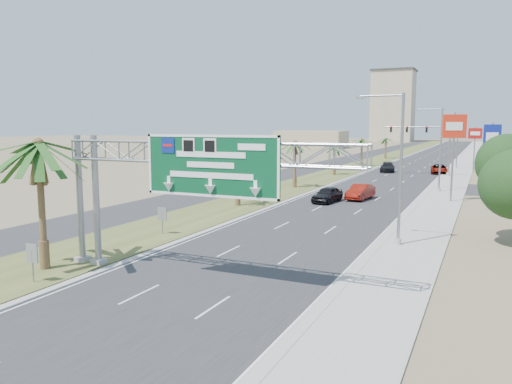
{
  "coord_description": "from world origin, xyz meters",
  "views": [
    {
      "loc": [
        12.53,
        -11.28,
        7.93
      ],
      "look_at": [
        0.8,
        14.04,
        4.2
      ],
      "focal_mm": 35.0,
      "sensor_mm": 36.0,
      "label": 1
    }
  ],
  "objects_px": {
    "pole_sign_red_far": "(475,137)",
    "car_far": "(387,167)",
    "pole_sign_red_near": "(454,132)",
    "sign_gantry": "(188,163)",
    "pole_sign_blue": "(492,140)",
    "signal_mast": "(436,145)",
    "car_right_lane": "(439,169)",
    "palm_near": "(38,144)",
    "car_mid_lane": "(360,192)",
    "car_left_lane": "(327,195)"
  },
  "relations": [
    {
      "from": "car_mid_lane",
      "to": "pole_sign_red_near",
      "type": "distance_m",
      "value": 11.29
    },
    {
      "from": "signal_mast",
      "to": "pole_sign_blue",
      "type": "relative_size",
      "value": 1.24
    },
    {
      "from": "car_mid_lane",
      "to": "car_far",
      "type": "xyz_separation_m",
      "value": [
        -3.2,
        33.74,
        -0.0
      ]
    },
    {
      "from": "signal_mast",
      "to": "car_right_lane",
      "type": "relative_size",
      "value": 1.88
    },
    {
      "from": "palm_near",
      "to": "car_far",
      "type": "relative_size",
      "value": 1.49
    },
    {
      "from": "car_left_lane",
      "to": "car_mid_lane",
      "type": "distance_m",
      "value": 4.35
    },
    {
      "from": "car_left_lane",
      "to": "signal_mast",
      "type": "bearing_deg",
      "value": 84.62
    },
    {
      "from": "car_right_lane",
      "to": "pole_sign_blue",
      "type": "height_order",
      "value": "pole_sign_blue"
    },
    {
      "from": "sign_gantry",
      "to": "signal_mast",
      "type": "bearing_deg",
      "value": 84.26
    },
    {
      "from": "pole_sign_red_near",
      "to": "pole_sign_red_far",
      "type": "xyz_separation_m",
      "value": [
        1.16,
        38.6,
        -1.26
      ]
    },
    {
      "from": "pole_sign_blue",
      "to": "signal_mast",
      "type": "bearing_deg",
      "value": 116.51
    },
    {
      "from": "signal_mast",
      "to": "pole_sign_red_far",
      "type": "distance_m",
      "value": 11.9
    },
    {
      "from": "car_mid_lane",
      "to": "pole_sign_blue",
      "type": "height_order",
      "value": "pole_sign_blue"
    },
    {
      "from": "car_far",
      "to": "pole_sign_blue",
      "type": "bearing_deg",
      "value": -57.47
    },
    {
      "from": "sign_gantry",
      "to": "pole_sign_blue",
      "type": "relative_size",
      "value": 2.03
    },
    {
      "from": "signal_mast",
      "to": "pole_sign_red_far",
      "type": "height_order",
      "value": "signal_mast"
    },
    {
      "from": "palm_near",
      "to": "signal_mast",
      "type": "bearing_deg",
      "value": 77.34
    },
    {
      "from": "car_right_lane",
      "to": "pole_sign_red_far",
      "type": "relative_size",
      "value": 0.71
    },
    {
      "from": "pole_sign_blue",
      "to": "pole_sign_red_far",
      "type": "height_order",
      "value": "pole_sign_blue"
    },
    {
      "from": "signal_mast",
      "to": "car_mid_lane",
      "type": "xyz_separation_m",
      "value": [
        -4.79,
        -30.27,
        -4.03
      ]
    },
    {
      "from": "palm_near",
      "to": "pole_sign_red_near",
      "type": "distance_m",
      "value": 40.44
    },
    {
      "from": "signal_mast",
      "to": "car_left_lane",
      "type": "distance_m",
      "value": 34.78
    },
    {
      "from": "sign_gantry",
      "to": "pole_sign_blue",
      "type": "xyz_separation_m",
      "value": [
        14.06,
        46.35,
        0.14
      ]
    },
    {
      "from": "pole_sign_red_far",
      "to": "car_far",
      "type": "bearing_deg",
      "value": -152.02
    },
    {
      "from": "sign_gantry",
      "to": "pole_sign_red_near",
      "type": "height_order",
      "value": "pole_sign_red_near"
    },
    {
      "from": "signal_mast",
      "to": "pole_sign_red_near",
      "type": "xyz_separation_m",
      "value": [
        4.19,
        -28.05,
        2.45
      ]
    },
    {
      "from": "pole_sign_red_near",
      "to": "pole_sign_blue",
      "type": "height_order",
      "value": "pole_sign_red_near"
    },
    {
      "from": "pole_sign_red_near",
      "to": "pole_sign_blue",
      "type": "distance_m",
      "value": 12.92
    },
    {
      "from": "car_left_lane",
      "to": "pole_sign_red_near",
      "type": "bearing_deg",
      "value": 33.17
    },
    {
      "from": "sign_gantry",
      "to": "car_far",
      "type": "xyz_separation_m",
      "value": [
        -1.75,
        65.52,
        -5.24
      ]
    },
    {
      "from": "pole_sign_red_near",
      "to": "pole_sign_blue",
      "type": "xyz_separation_m",
      "value": [
        3.64,
        12.35,
        -1.1
      ]
    },
    {
      "from": "car_right_lane",
      "to": "pole_sign_blue",
      "type": "distance_m",
      "value": 21.7
    },
    {
      "from": "pole_sign_red_near",
      "to": "sign_gantry",
      "type": "bearing_deg",
      "value": -107.04
    },
    {
      "from": "car_right_lane",
      "to": "pole_sign_red_near",
      "type": "distance_m",
      "value": 32.86
    },
    {
      "from": "car_left_lane",
      "to": "pole_sign_red_far",
      "type": "height_order",
      "value": "pole_sign_red_far"
    },
    {
      "from": "palm_near",
      "to": "pole_sign_blue",
      "type": "height_order",
      "value": "palm_near"
    },
    {
      "from": "palm_near",
      "to": "pole_sign_red_far",
      "type": "xyz_separation_m",
      "value": [
        19.73,
        74.53,
        -0.9
      ]
    },
    {
      "from": "signal_mast",
      "to": "car_right_lane",
      "type": "distance_m",
      "value": 5.68
    },
    {
      "from": "car_right_lane",
      "to": "pole_sign_red_near",
      "type": "bearing_deg",
      "value": -89.62
    },
    {
      "from": "car_left_lane",
      "to": "car_mid_lane",
      "type": "bearing_deg",
      "value": 59.91
    },
    {
      "from": "sign_gantry",
      "to": "car_right_lane",
      "type": "distance_m",
      "value": 66.51
    },
    {
      "from": "pole_sign_red_near",
      "to": "pole_sign_blue",
      "type": "relative_size",
      "value": 1.12
    },
    {
      "from": "sign_gantry",
      "to": "car_right_lane",
      "type": "relative_size",
      "value": 3.06
    },
    {
      "from": "palm_near",
      "to": "car_right_lane",
      "type": "bearing_deg",
      "value": 77.78
    },
    {
      "from": "car_mid_lane",
      "to": "palm_near",
      "type": "bearing_deg",
      "value": -98.65
    },
    {
      "from": "car_mid_lane",
      "to": "pole_sign_red_far",
      "type": "bearing_deg",
      "value": 83.28
    },
    {
      "from": "car_mid_lane",
      "to": "pole_sign_blue",
      "type": "distance_m",
      "value": 20.01
    },
    {
      "from": "car_far",
      "to": "pole_sign_red_near",
      "type": "height_order",
      "value": "pole_sign_red_near"
    },
    {
      "from": "sign_gantry",
      "to": "pole_sign_red_far",
      "type": "bearing_deg",
      "value": 80.93
    },
    {
      "from": "palm_near",
      "to": "car_mid_lane",
      "type": "relative_size",
      "value": 1.68
    }
  ]
}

